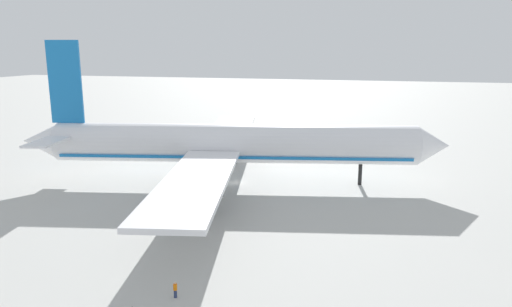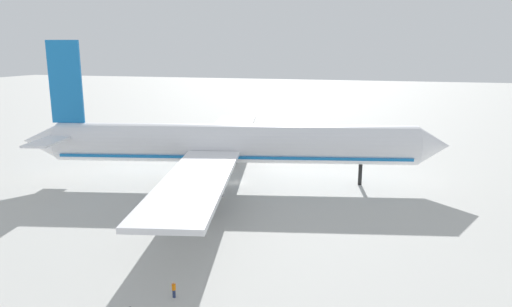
# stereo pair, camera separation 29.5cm
# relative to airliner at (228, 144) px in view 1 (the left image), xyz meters

# --- Properties ---
(ground_plane) EXTENTS (600.00, 600.00, 0.00)m
(ground_plane) POSITION_rel_airliner_xyz_m (1.27, 0.26, -7.35)
(ground_plane) COLOR #B2B2AD
(airliner) EXTENTS (78.10, 80.49, 25.95)m
(airliner) POSITION_rel_airliner_xyz_m (0.00, 0.00, 0.00)
(airliner) COLOR white
(airliner) RESTS_ON ground
(ground_worker_1) EXTENTS (0.54, 0.54, 1.69)m
(ground_worker_1) POSITION_rel_airliner_xyz_m (8.17, -40.60, -6.49)
(ground_worker_1) COLOR navy
(ground_worker_1) RESTS_ON ground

